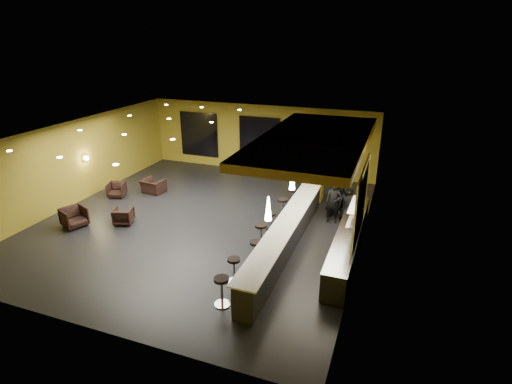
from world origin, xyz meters
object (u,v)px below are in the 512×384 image
(pendant_0, at_px, (268,209))
(staff_a, at_px, (333,202))
(pendant_1, at_px, (292,180))
(pendant_2, at_px, (309,159))
(bar_stool_3, at_px, (261,232))
(bar_stool_5, at_px, (282,206))
(bar_stool_2, at_px, (256,249))
(bar_stool_4, at_px, (271,219))
(staff_b, at_px, (339,198))
(bar_counter, at_px, (286,236))
(armchair_a, at_px, (74,217))
(armchair_d, at_px, (153,186))
(column, at_px, (317,162))
(staff_c, at_px, (348,203))
(prep_counter, at_px, (348,241))
(bar_stool_0, at_px, (222,288))
(bar_stool_6, at_px, (293,196))
(armchair_c, at_px, (117,190))
(bar_stool_1, at_px, (234,267))
(armchair_b, at_px, (124,216))

(pendant_0, xyz_separation_m, staff_a, (1.10, 4.62, -1.52))
(pendant_1, bearing_deg, staff_a, 62.61)
(pendant_2, xyz_separation_m, bar_stool_3, (-0.87, -3.15, -1.81))
(bar_stool_3, relative_size, bar_stool_5, 1.02)
(bar_stool_2, bearing_deg, bar_stool_4, 96.36)
(pendant_0, relative_size, staff_b, 0.38)
(bar_counter, height_order, armchair_a, bar_counter)
(armchair_a, relative_size, armchair_d, 0.86)
(column, xyz_separation_m, armchair_a, (-8.04, -5.72, -1.37))
(pendant_1, xyz_separation_m, bar_stool_4, (-0.91, 0.61, -1.89))
(staff_c, height_order, armchair_a, staff_c)
(prep_counter, height_order, bar_stool_0, same)
(prep_counter, relative_size, column, 1.71)
(pendant_1, bearing_deg, bar_stool_6, 103.34)
(column, xyz_separation_m, armchair_c, (-8.45, -2.72, -1.42))
(armchair_c, distance_m, bar_stool_1, 8.68)
(armchair_d, distance_m, bar_stool_2, 7.73)
(prep_counter, relative_size, staff_b, 3.23)
(pendant_2, bearing_deg, bar_counter, -90.00)
(staff_b, xyz_separation_m, armchair_b, (-7.68, -3.22, -0.61))
(bar_stool_3, distance_m, bar_stool_4, 1.26)
(column, bearing_deg, staff_a, -60.98)
(pendant_0, relative_size, staff_c, 0.47)
(pendant_2, bearing_deg, armchair_a, -152.83)
(armchair_d, height_order, bar_stool_2, bar_stool_2)
(bar_counter, bearing_deg, bar_stool_6, 101.52)
(bar_stool_4, bearing_deg, bar_stool_3, -88.03)
(bar_stool_3, bearing_deg, bar_counter, 9.72)
(armchair_c, bearing_deg, bar_stool_3, -33.39)
(pendant_0, bearing_deg, bar_stool_2, 130.53)
(pendant_1, xyz_separation_m, bar_stool_0, (-0.78, -4.01, -1.80))
(bar_stool_4, bearing_deg, bar_counter, -50.55)
(bar_counter, bearing_deg, bar_stool_5, 110.19)
(bar_stool_4, bearing_deg, pendant_2, 64.18)
(armchair_d, distance_m, bar_stool_1, 8.22)
(armchair_a, distance_m, bar_stool_2, 7.39)
(bar_stool_6, bearing_deg, bar_stool_2, -89.16)
(armchair_c, height_order, bar_stool_0, bar_stool_0)
(bar_stool_2, bearing_deg, armchair_c, 158.24)
(pendant_0, xyz_separation_m, bar_stool_4, (-0.91, 3.11, -1.89))
(staff_c, height_order, bar_stool_1, staff_c)
(armchair_d, relative_size, bar_stool_2, 1.22)
(bar_counter, xyz_separation_m, bar_stool_6, (-0.72, 3.55, -0.01))
(bar_stool_1, bearing_deg, pendant_0, 23.98)
(armchair_a, xyz_separation_m, bar_stool_4, (7.12, 2.24, 0.08))
(armchair_c, xyz_separation_m, bar_stool_1, (7.55, -4.28, 0.17))
(column, bearing_deg, armchair_d, -166.51)
(bar_counter, xyz_separation_m, bar_stool_3, (-0.87, -0.15, 0.04))
(pendant_1, height_order, staff_b, pendant_1)
(bar_stool_2, bearing_deg, bar_stool_6, 90.84)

